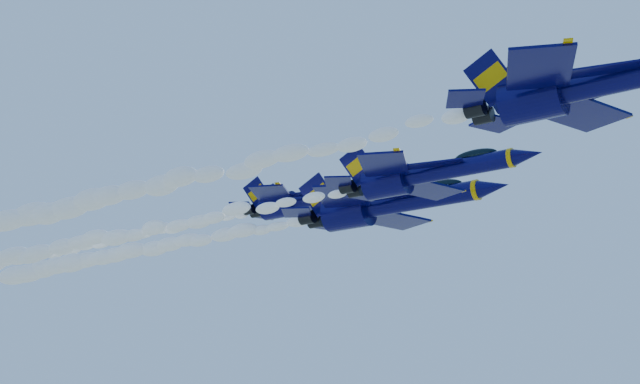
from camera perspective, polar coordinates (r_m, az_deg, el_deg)
The scene contains 8 objects.
jet_lead at distance 49.33m, azimuth 16.91°, elevation 6.57°, with size 15.70×12.88×5.83m.
smoke_trail_jet_lead at distance 61.18m, azimuth -8.15°, elevation 0.87°, with size 40.79×1.88×1.69m, color white.
jet_second at distance 62.91m, azimuth 6.73°, elevation 1.20°, with size 14.97×12.28×5.56m.
smoke_trail_jet_second at distance 77.57m, azimuth -11.38°, elevation -2.47°, with size 40.79×1.79×1.61m, color white.
jet_third at distance 76.44m, azimuth 4.33°, elevation -0.80°, with size 19.28×15.81×7.16m.
smoke_trail_jet_third at distance 92.71m, azimuth -11.50°, elevation -3.74°, with size 40.79×2.30×2.07m, color white.
jet_fourth at distance 86.68m, azimuth -0.89°, elevation -0.50°, with size 16.05×13.17×5.97m.
smoke_trail_jet_fourth at distance 103.48m, azimuth -13.66°, elevation -3.05°, with size 40.79×1.92×1.73m, color white.
Camera 1 is at (29.63, -59.37, 131.77)m, focal length 50.00 mm.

